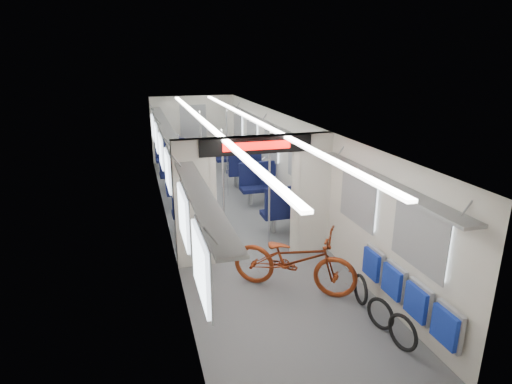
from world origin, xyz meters
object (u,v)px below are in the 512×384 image
Objects in this scene: flip_bench at (405,291)px; bike_hoop_c at (360,291)px; seat_bay_near_left at (188,196)px; stanchion_near_right at (269,191)px; bicycle at (294,259)px; stanchion_far_right at (227,154)px; bike_hoop_b at (380,315)px; bike_hoop_a at (402,334)px; stanchion_far_left at (202,156)px; stanchion_near_left at (223,187)px; seat_bay_far_left at (174,161)px; seat_bay_far_right at (237,160)px; seat_bay_near_right at (271,193)px.

flip_bench is 0.85m from bike_hoop_c.
seat_bay_near_left reaches higher than bike_hoop_c.
seat_bay_near_left is 0.84× the size of stanchion_near_right.
bicycle is 5.10m from stanchion_far_right.
stanchion_far_right is at bearing 96.78° from bike_hoop_b.
bike_hoop_a reaches higher than bike_hoop_c.
flip_bench is 0.91× the size of stanchion_near_right.
stanchion_near_right is (0.13, 1.71, 0.62)m from bicycle.
bike_hoop_b is 5.39m from seat_bay_near_left.
stanchion_far_left is at bearing 104.55° from bike_hoop_c.
bicycle is at bearing -72.82° from stanchion_near_left.
bike_hoop_a is at bearing -77.88° from stanchion_far_left.
stanchion_near_left and stanchion_far_right have the same top height.
bicycle is 7.20m from seat_bay_far_left.
stanchion_far_left is (0.56, 1.36, 0.62)m from seat_bay_near_left.
flip_bench is 0.95× the size of seat_bay_far_right.
stanchion_far_right is (-1.05, 6.46, 0.57)m from flip_bench.
flip_bench is at bearing -84.87° from seat_bay_near_right.
seat_bay_near_left is 3.41m from seat_bay_far_left.
bicycle is 2.37m from stanchion_near_left.
stanchion_near_left reaches higher than seat_bay_near_left.
bike_hoop_b is 3.23m from stanchion_near_right.
bicycle is 3.34m from seat_bay_near_right.
seat_bay_far_left reaches higher than seat_bay_near_left.
seat_bay_far_left is at bearing 105.19° from stanchion_far_left.
seat_bay_far_left is at bearing 104.72° from bike_hoop_c.
seat_bay_near_right is 1.00× the size of seat_bay_far_left.
seat_bay_far_right is 2.19m from stanchion_far_left.
bike_hoop_c is 0.22× the size of seat_bay_far_right.
stanchion_near_right and stanchion_far_right have the same top height.
stanchion_near_left is (-1.34, -1.09, 0.57)m from seat_bay_near_right.
stanchion_near_left reaches higher than bicycle.
seat_bay_far_left is 4.98m from stanchion_near_left.
stanchion_near_right is (-0.66, 3.02, 0.94)m from bike_hoop_b.
bike_hoop_a is 8.49m from seat_bay_far_right.
stanchion_far_left is (0.56, -2.05, 0.57)m from seat_bay_far_left.
seat_bay_near_left is 1.60m from stanchion_far_left.
bike_hoop_b is at bearing 93.97° from bike_hoop_a.
bike_hoop_c is 0.21× the size of stanchion_far_left.
bike_hoop_b is 0.24× the size of seat_bay_near_left.
flip_bench is at bearing -74.92° from seat_bay_far_left.
stanchion_far_left is at bearing -128.51° from seat_bay_far_right.
stanchion_far_left is at bearing 89.52° from stanchion_near_left.
bike_hoop_a is at bearing -88.25° from seat_bay_near_right.
seat_bay_near_left is at bearing -121.83° from seat_bay_far_right.
stanchion_near_left reaches higher than flip_bench.
stanchion_near_left is 1.00× the size of stanchion_near_right.
flip_bench is at bearing -74.96° from stanchion_far_left.
bike_hoop_b is (-0.03, 0.47, -0.02)m from bike_hoop_a.
stanchion_far_right is at bearing 0.88° from stanchion_far_left.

